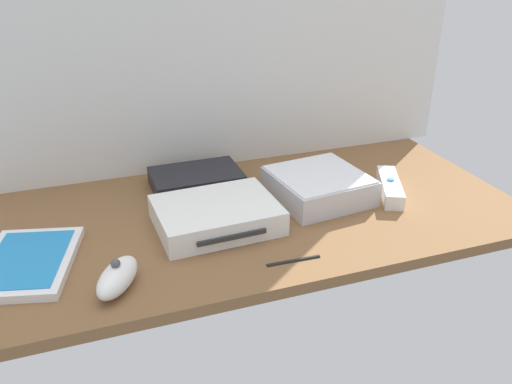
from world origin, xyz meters
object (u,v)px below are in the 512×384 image
Objects in this scene: mini_computer at (318,186)px; remote_nunchuk at (117,277)px; game_case at (28,262)px; game_console at (217,215)px; remote_wand at (390,187)px; stylus_pen at (292,260)px; network_router at (196,179)px.

remote_nunchuk is (-40.43, -17.18, -0.60)cm from mini_computer.
mini_computer is 53.66cm from game_case.
mini_computer reaches higher than remote_nunchuk.
game_console is 22.21cm from mini_computer.
mini_computer is 1.26× the size of remote_wand.
game_case is 1.45× the size of remote_wand.
remote_wand is at bearing 29.70° from stylus_pen.
remote_wand reaches higher than stylus_pen.
mini_computer is 1.74× the size of remote_nunchuk.
game_console reaches higher than network_router.
mini_computer is at bearing 54.29° from remote_nunchuk.
remote_wand is at bearing -1.15° from game_console.
mini_computer is 23.62cm from stylus_pen.
remote_nunchuk is 1.20× the size of stylus_pen.
game_console is 36.10cm from remote_wand.
remote_wand is at bearing 16.91° from game_case.
remote_nunchuk is at bearing -141.16° from remote_wand.
network_router is at bearing 45.56° from game_case.
remote_nunchuk reaches higher than stylus_pen.
mini_computer is at bearing -31.73° from network_router.
mini_computer is 43.93cm from remote_nunchuk.
game_case is 16.65cm from remote_nunchuk.
remote_wand is (14.26, -3.19, -1.13)cm from mini_computer.
network_router is 1.67× the size of remote_nunchuk.
remote_nunchuk is at bearing 175.85° from stylus_pen.
network_router is at bearing 103.59° from stylus_pen.
game_case is at bearing -149.07° from network_router.
network_router is (0.40, 17.02, -0.50)cm from game_console.
game_case is 67.56cm from remote_wand.
stylus_pen is at bearing -77.04° from network_router.
remote_nunchuk is at bearing -156.97° from mini_computer.
stylus_pen is at bearing -64.12° from game_console.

